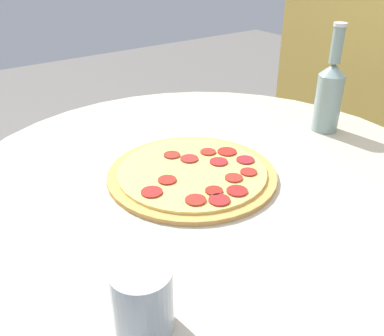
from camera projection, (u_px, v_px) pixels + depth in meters
table at (207, 240)px, 0.99m from camera, size 1.06×1.06×0.77m
pizza at (193, 173)px, 0.89m from camera, size 0.35×0.35×0.02m
beer_bottle at (329, 93)px, 1.06m from camera, size 0.07×0.07×0.27m
drinking_glass at (142, 300)px, 0.53m from camera, size 0.08×0.08×0.09m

